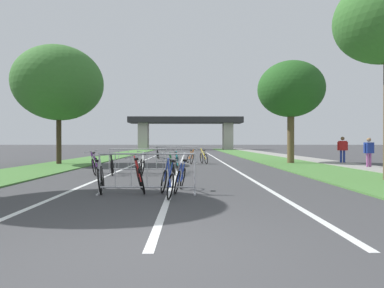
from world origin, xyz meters
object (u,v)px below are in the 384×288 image
Objects in this scene: bicycle_yellow_6 at (204,158)px; pedestrian_pushing_bike at (369,150)px; bicycle_white_5 at (142,166)px; bicycle_black_11 at (158,154)px; crowd_barrier_third at (177,155)px; bicycle_orange_3 at (190,158)px; bicycle_green_8 at (172,165)px; bicycle_red_7 at (140,178)px; tree_right_maple_mid at (291,90)px; crowd_barrier_nearest at (147,174)px; pedestrian_waiting at (343,147)px; bicycle_silver_2 at (101,178)px; bicycle_black_1 at (112,166)px; crowd_barrier_second at (138,161)px; bicycle_blue_10 at (181,178)px; tree_left_pine_near at (59,83)px; bicycle_purple_9 at (95,165)px; crowd_barrier_fourth at (166,152)px; bicycle_teal_4 at (178,164)px; bicycle_blue_0 at (167,182)px.

pedestrian_pushing_bike is at bearing -38.24° from bicycle_yellow_6.
bicycle_white_5 is 12.38m from bicycle_black_11.
crowd_barrier_third is 1.59× the size of bicycle_orange_3.
bicycle_red_7 is at bearing 75.45° from bicycle_green_8.
crowd_barrier_nearest is at bearing -122.17° from tree_right_maple_mid.
bicycle_green_8 is 12.44m from bicycle_black_11.
pedestrian_waiting is at bearing -107.83° from pedestrian_pushing_bike.
pedestrian_pushing_bike reaches higher than crowd_barrier_third.
pedestrian_pushing_bike is at bearing 22.21° from bicycle_silver_2.
bicycle_yellow_6 is (3.29, 11.29, -0.02)m from bicycle_silver_2.
crowd_barrier_third is at bearing -122.40° from bicycle_black_1.
crowd_barrier_second is 1.59× the size of bicycle_blue_10.
tree_right_maple_mid is 10.44m from bicycle_green_8.
tree_right_maple_mid is 3.64× the size of bicycle_silver_2.
tree_left_pine_near is 4.18× the size of bicycle_black_1.
bicycle_green_8 is at bearing 172.61° from bicycle_purple_9.
bicycle_purple_9 is 1.10× the size of bicycle_blue_10.
crowd_barrier_nearest and crowd_barrier_fourth have the same top height.
bicycle_white_5 is (-8.22, -6.59, -4.21)m from tree_right_maple_mid.
bicycle_white_5 is at bearing -127.39° from bicycle_yellow_6.
bicycle_green_8 is 1.11× the size of pedestrian_pushing_bike.
bicycle_orange_3 is 9.33m from pedestrian_waiting.
crowd_barrier_nearest is 5.76m from crowd_barrier_second.
crowd_barrier_third is 6.31m from bicycle_white_5.
bicycle_white_5 is at bearing -4.70° from bicycle_green_8.
crowd_barrier_second is at bearing 101.68° from bicycle_white_5.
bicycle_silver_2 is 11.58m from bicycle_orange_3.
tree_right_maple_mid is 4.07× the size of pedestrian_pushing_bike.
crowd_barrier_third is 10.15m from pedestrian_waiting.
bicycle_black_1 is at bearing -158.18° from bicycle_teal_4.
crowd_barrier_third is at bearing 73.89° from bicycle_red_7.
bicycle_green_8 reaches higher than bicycle_white_5.
crowd_barrier_fourth is 17.36m from bicycle_blue_0.
bicycle_blue_0 is at bearing -57.06° from bicycle_red_7.
bicycle_purple_9 reaches higher than bicycle_teal_4.
crowd_barrier_third reaches higher than bicycle_green_8.
bicycle_white_5 is 11.44m from pedestrian_pushing_bike.
pedestrian_pushing_bike is at bearing 23.27° from bicycle_red_7.
bicycle_blue_0 is at bearing -34.89° from bicycle_silver_2.
crowd_barrier_third reaches higher than bicycle_blue_10.
tree_right_maple_mid is 4.03× the size of bicycle_white_5.
tree_right_maple_mid is 9.72m from bicycle_teal_4.
bicycle_white_5 is at bearing -45.78° from tree_left_pine_near.
bicycle_black_11 is (0.70, 12.33, 0.04)m from bicycle_black_1.
crowd_barrier_third is 1.51× the size of bicycle_black_1.
bicycle_red_7 is 1.05× the size of bicycle_blue_10.
crowd_barrier_nearest is 0.98m from bicycle_blue_10.
bicycle_silver_2 is 1.06× the size of bicycle_teal_4.
tree_left_pine_near is 13.12m from bicycle_red_7.
pedestrian_waiting reaches higher than bicycle_blue_0.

